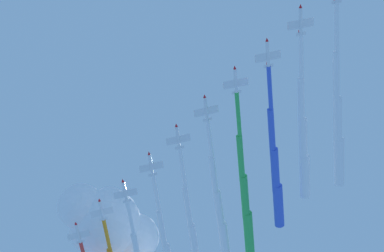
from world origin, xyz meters
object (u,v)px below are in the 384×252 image
(jet_starboard_inner, at_px, (276,172))
(jet_starboard_mid, at_px, (220,211))
(jet_lead, at_px, (338,123))
(jet_port_outer, at_px, (195,246))
(jet_port_inner, at_px, (303,141))
(jet_port_mid, at_px, (245,199))

(jet_starboard_inner, bearing_deg, jet_starboard_mid, -88.38)
(jet_lead, bearing_deg, jet_starboard_inner, -87.69)
(jet_starboard_mid, relative_size, jet_port_outer, 0.90)
(jet_port_inner, xyz_separation_m, jet_port_outer, (-4.93, -59.22, 1.76))
(jet_port_inner, height_order, jet_starboard_inner, jet_port_inner)
(jet_lead, height_order, jet_port_mid, jet_port_mid)
(jet_lead, bearing_deg, jet_starboard_mid, -88.03)
(jet_port_inner, bearing_deg, jet_lead, 101.85)
(jet_lead, relative_size, jet_port_mid, 0.99)
(jet_port_inner, distance_m, jet_starboard_mid, 41.51)
(jet_port_mid, bearing_deg, jet_starboard_inner, 82.76)
(jet_lead, relative_size, jet_starboard_mid, 1.07)
(jet_starboard_mid, bearing_deg, jet_port_outer, -103.05)
(jet_starboard_inner, bearing_deg, jet_lead, 92.31)
(jet_starboard_mid, distance_m, jet_port_outer, 18.30)
(jet_starboard_inner, relative_size, jet_starboard_mid, 1.03)
(jet_port_outer, bearing_deg, jet_starboard_mid, 76.95)
(jet_starboard_mid, bearing_deg, jet_starboard_inner, 91.62)
(jet_port_outer, bearing_deg, jet_starboard_inner, 85.69)
(jet_starboard_inner, relative_size, jet_port_mid, 0.95)
(jet_port_inner, relative_size, jet_starboard_inner, 0.96)
(jet_port_inner, height_order, jet_port_outer, jet_port_outer)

